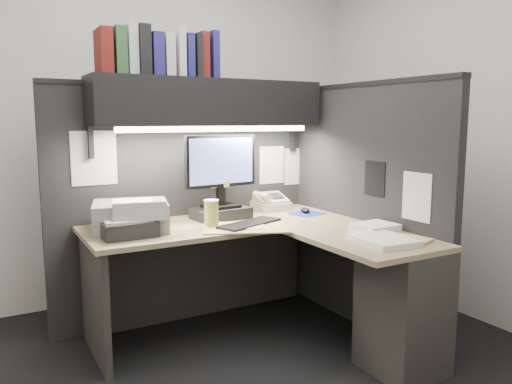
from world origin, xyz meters
TOP-DOWN VIEW (x-y plane):
  - floor at (0.00, 0.00)m, footprint 3.50×3.50m
  - wall_back at (0.00, 1.50)m, footprint 3.50×0.04m
  - wall_right at (1.75, 0.00)m, footprint 0.04×3.00m
  - partition_back at (0.03, 0.93)m, footprint 1.90×0.06m
  - partition_right at (0.98, 0.18)m, footprint 0.06×1.50m
  - desk at (0.43, -0.00)m, footprint 1.70×1.53m
  - overhead_shelf at (0.12, 0.75)m, footprint 1.55×0.34m
  - task_light_tube at (0.12, 0.61)m, footprint 1.32×0.04m
  - monitor at (0.17, 0.67)m, footprint 0.52×0.26m
  - keyboard at (0.22, 0.37)m, footprint 0.48×0.31m
  - mousepad at (0.77, 0.53)m, footprint 0.25×0.23m
  - mouse at (0.77, 0.54)m, footprint 0.07×0.10m
  - telephone at (0.63, 0.80)m, footprint 0.25×0.26m
  - coffee_cup at (-0.00, 0.46)m, footprint 0.11×0.11m
  - printer at (-0.46, 0.61)m, footprint 0.51×0.46m
  - notebook_stack at (-0.52, 0.47)m, footprint 0.31×0.26m
  - open_folder at (0.16, 0.32)m, footprint 0.60×0.51m
  - paper_stack_a at (0.80, -0.13)m, footprint 0.25×0.21m
  - paper_stack_b at (0.64, -0.37)m, footprint 0.29×0.35m
  - manila_stack at (0.77, -0.39)m, footprint 0.28×0.31m
  - binder_row at (-0.21, 0.75)m, footprint 0.75×0.25m
  - pinned_papers at (0.42, 0.56)m, footprint 1.76×1.31m

SIDE VIEW (x-z plane):
  - floor at x=0.00m, z-range 0.00..0.00m
  - desk at x=0.43m, z-range 0.08..0.81m
  - mousepad at x=0.77m, z-range 0.73..0.73m
  - open_folder at x=0.16m, z-range 0.73..0.74m
  - manila_stack at x=0.77m, z-range 0.73..0.75m
  - keyboard at x=0.22m, z-range 0.73..0.75m
  - paper_stack_b at x=0.64m, z-range 0.73..0.76m
  - mouse at x=0.77m, z-range 0.73..0.77m
  - paper_stack_a at x=0.80m, z-range 0.73..0.78m
  - notebook_stack at x=-0.52m, z-range 0.73..0.82m
  - telephone at x=0.63m, z-range 0.73..0.83m
  - partition_back at x=0.03m, z-range 0.00..1.60m
  - partition_right at x=0.98m, z-range 0.00..1.60m
  - coffee_cup at x=0.00m, z-range 0.73..0.89m
  - printer at x=-0.46m, z-range 0.73..0.90m
  - monitor at x=0.17m, z-range 0.67..1.23m
  - pinned_papers at x=0.42m, z-range 0.80..1.31m
  - task_light_tube at x=0.12m, z-range 1.31..1.35m
  - wall_back at x=0.00m, z-range 0.00..2.70m
  - wall_right at x=1.75m, z-range 0.00..2.70m
  - overhead_shelf at x=0.12m, z-range 1.35..1.65m
  - binder_row at x=-0.21m, z-range 1.64..1.94m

